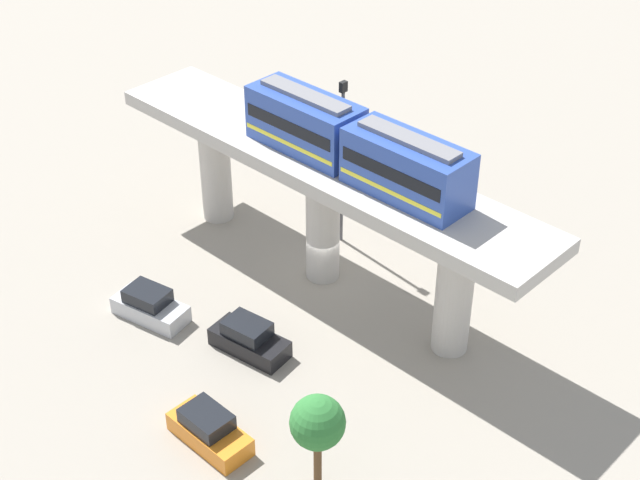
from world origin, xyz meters
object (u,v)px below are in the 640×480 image
parked_car_silver (150,306)px  tree_near_viaduct (318,424)px  train (354,144)px  parked_car_orange (209,430)px  parked_car_black (249,339)px  signal_post (342,157)px

parked_car_silver → tree_near_viaduct: bearing=-110.2°
train → parked_car_silver: bearing=145.6°
train → parked_car_orange: 15.90m
parked_car_orange → tree_near_viaduct: bearing=-72.8°
parked_car_orange → parked_car_black: bearing=31.5°
train → parked_car_black: 11.38m
parked_car_silver → tree_near_viaduct: 15.12m
parked_car_orange → signal_post: signal_post is taller
parked_car_orange → tree_near_viaduct: size_ratio=0.84×
tree_near_viaduct → parked_car_black: bearing=65.5°
parked_car_silver → signal_post: (12.62, -2.44, 5.02)m
train → signal_post: size_ratio=1.29×
parked_car_black → tree_near_viaduct: 10.09m
parked_car_orange → parked_car_silver: (3.78, 9.29, 0.00)m
parked_car_orange → signal_post: (16.39, 6.85, 5.02)m
parked_car_orange → parked_car_black: same height
parked_car_silver → tree_near_viaduct: tree_near_viaduct is taller
parked_car_orange → tree_near_viaduct: tree_near_viaduct is taller
parked_car_orange → signal_post: 18.46m
tree_near_viaduct → signal_post: 19.27m
train → parked_car_orange: train is taller
train → tree_near_viaduct: (-11.37, -8.35, -5.66)m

